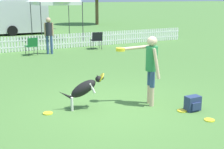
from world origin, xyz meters
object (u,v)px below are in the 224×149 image
frisbee_midfield (209,120)px  equipment_trailer (17,16)px  folding_chair_blue_left (32,45)px  leaping_dog (84,88)px  frisbee_near_dog (182,111)px  backpack_on_grass (193,103)px  folding_chair_center (97,39)px  spectator_standing (49,32)px  handler_person (150,62)px  frisbee_near_handler (48,113)px

frisbee_midfield → equipment_trailer: 18.05m
frisbee_midfield → folding_chair_blue_left: 9.45m
leaping_dog → frisbee_near_dog: (1.95, -1.18, -0.48)m
frisbee_midfield → folding_chair_blue_left: (-1.66, 9.29, 0.47)m
backpack_on_grass → folding_chair_center: 9.02m
frisbee_midfield → spectator_standing: size_ratio=0.13×
frisbee_near_dog → handler_person: bearing=120.2°
equipment_trailer → folding_chair_blue_left: bearing=-93.6°
frisbee_midfield → equipment_trailer: size_ratio=0.05×
frisbee_near_dog → spectator_standing: 8.65m
handler_person → frisbee_near_dog: size_ratio=7.56×
leaping_dog → frisbee_midfield: leaping_dog is taller
frisbee_midfield → folding_chair_center: size_ratio=0.26×
backpack_on_grass → frisbee_midfield: bearing=-97.5°
frisbee_midfield → spectator_standing: (-0.86, 9.27, 0.99)m
leaping_dog → folding_chair_blue_left: leaping_dog is taller
handler_person → frisbee_near_handler: (-2.38, 0.50, -1.04)m
leaping_dog → spectator_standing: spectator_standing is taller
leaping_dog → backpack_on_grass: 2.55m
backpack_on_grass → folding_chair_center: bearing=80.3°
leaping_dog → equipment_trailer: 16.20m
frisbee_near_dog → folding_chair_center: 9.01m
handler_person → backpack_on_grass: (0.68, -0.81, -0.88)m
folding_chair_center → folding_chair_blue_left: bearing=12.5°
frisbee_near_dog → spectator_standing: size_ratio=0.13×
frisbee_near_handler → backpack_on_grass: 3.34m
frisbee_near_dog → equipment_trailer: equipment_trailer is taller
folding_chair_blue_left → spectator_standing: bearing=169.0°
frisbee_near_dog → equipment_trailer: size_ratio=0.05×
leaping_dog → spectator_standing: 7.51m
frisbee_midfield → equipment_trailer: bearing=92.2°
folding_chair_center → equipment_trailer: equipment_trailer is taller
frisbee_near_handler → spectator_standing: (2.12, 7.32, 0.99)m
backpack_on_grass → folding_chair_blue_left: (-1.75, 8.65, 0.31)m
folding_chair_blue_left → equipment_trailer: bearing=-106.2°
frisbee_near_dog → frisbee_midfield: bearing=-76.7°
leaping_dog → handler_person: bearing=90.3°
frisbee_near_dog → frisbee_midfield: (0.17, -0.70, 0.00)m
frisbee_near_handler → spectator_standing: spectator_standing is taller
frisbee_midfield → frisbee_near_dog: bearing=103.3°
backpack_on_grass → equipment_trailer: equipment_trailer is taller
folding_chair_center → frisbee_near_handler: bearing=67.2°
frisbee_midfield → folding_chair_center: 9.67m
frisbee_near_dog → backpack_on_grass: backpack_on_grass is taller
folding_chair_center → spectator_standing: size_ratio=0.52×
leaping_dog → equipment_trailer: bearing=-168.7°
leaping_dog → frisbee_near_dog: bearing=75.2°
frisbee_near_dog → backpack_on_grass: 0.30m
folding_chair_blue_left → spectator_standing: spectator_standing is taller
frisbee_midfield → backpack_on_grass: backpack_on_grass is taller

